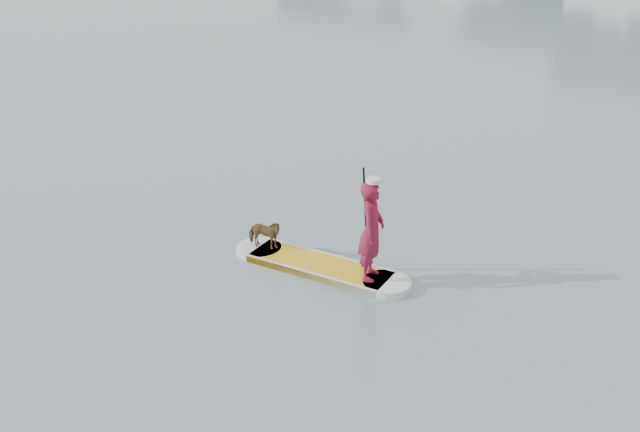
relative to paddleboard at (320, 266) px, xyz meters
The scene contains 6 objects.
ground 3.83m from the paddleboard, 26.90° to the right, with size 140.00×140.00×0.00m, color slate.
paddleboard is the anchor object (origin of this frame).
paddler 1.30m from the paddleboard, ahead, with size 0.61×0.40×1.66m, color maroon.
white_cap 2.00m from the paddleboard, ahead, with size 0.22×0.22×0.07m, color silver.
dog 1.18m from the paddleboard, behind, with size 0.30×0.65×0.55m, color #55381D.
paddle 1.06m from the paddleboard, 27.58° to the left, with size 0.10×0.30×2.00m.
Camera 1 is at (3.01, -6.80, 5.88)m, focal length 40.00 mm.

